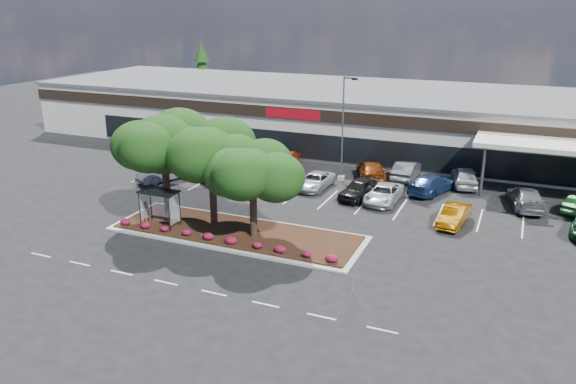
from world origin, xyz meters
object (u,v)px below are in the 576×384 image
at_px(light_pole, 343,136).
at_px(car_0, 164,172).
at_px(car_1, 223,171).
at_px(survey_stake, 353,283).

relative_size(light_pole, car_0, 1.86).
bearing_deg(car_1, car_0, -137.79).
xyz_separation_m(survey_stake, car_0, (-21.96, 13.62, 0.20)).
bearing_deg(car_1, light_pole, 39.70).
bearing_deg(light_pole, survey_stake, -70.66).
xyz_separation_m(light_pole, car_1, (-10.08, -4.10, -3.37)).
height_order(survey_stake, car_1, car_1).
xyz_separation_m(survey_stake, car_1, (-17.08, 15.86, 0.17)).
distance_m(light_pole, survey_stake, 21.45).
height_order(car_0, car_1, car_0).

